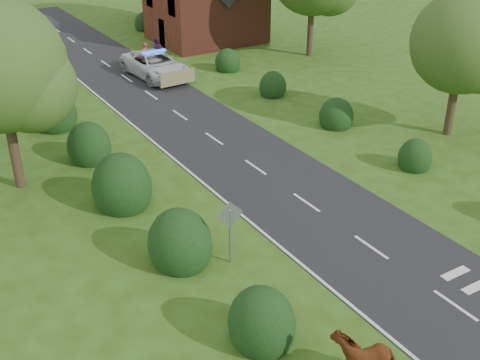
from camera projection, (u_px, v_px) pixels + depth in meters
ground at (371, 248)px, 22.68m from camera, size 120.00×120.00×0.00m
road at (188, 121)px, 33.98m from camera, size 6.00×70.00×0.02m
road_markings at (179, 139)px, 31.66m from camera, size 4.96×70.00×0.01m
hedgerow_left at (96, 156)px, 28.11m from camera, size 2.75×50.41×3.00m
hedgerow_right at (322, 110)px, 33.95m from camera, size 2.10×45.78×2.10m
tree_left_a at (6, 71)px, 24.59m from camera, size 5.74×5.60×8.38m
tree_right_a at (467, 47)px, 30.15m from camera, size 5.33×5.20×7.56m
road_sign at (230, 223)px, 21.09m from camera, size 1.06×0.08×2.53m
cow at (364, 358)px, 16.58m from camera, size 2.26×1.65×1.44m
police_van at (155, 65)px, 40.67m from camera, size 3.12×6.24×1.83m
pedestrian_red at (145, 55)px, 42.75m from camera, size 0.72×0.56×1.75m
pedestrian_purple at (157, 50)px, 43.84m from camera, size 1.11×1.05×1.81m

